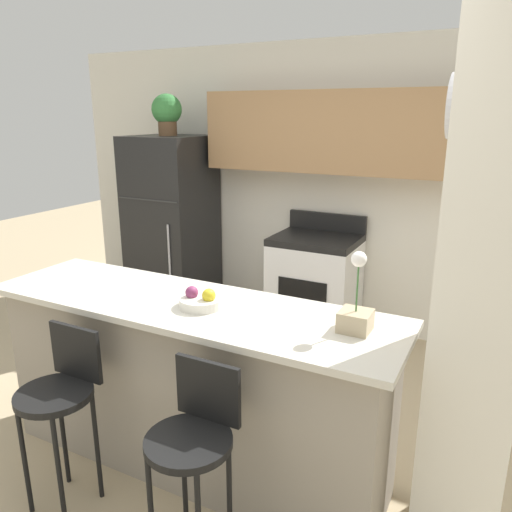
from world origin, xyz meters
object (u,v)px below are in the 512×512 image
bar_stool_right (194,440)px  trash_bin (209,308)px  potted_plant_on_fridge (167,112)px  fruit_bowl (201,300)px  stove_range (315,285)px  refrigerator (172,226)px  bar_stool_left (61,394)px  orchid_vase (356,312)px

bar_stool_right → trash_bin: bar_stool_right is taller
potted_plant_on_fridge → fruit_bowl: (1.60, -1.90, -0.93)m
stove_range → trash_bin: bearing=-160.4°
refrigerator → trash_bin: refrigerator is taller
bar_stool_left → fruit_bowl: size_ratio=4.03×
orchid_vase → fruit_bowl: 0.79m
orchid_vase → trash_bin: orchid_vase is taller
bar_stool_right → potted_plant_on_fridge: potted_plant_on_fridge is taller
orchid_vase → stove_range: bearing=115.4°
bar_stool_left → fruit_bowl: (0.50, 0.51, 0.40)m
refrigerator → orchid_vase: 3.01m
refrigerator → fruit_bowl: (1.60, -1.90, 0.15)m
bar_stool_right → fruit_bowl: bearing=119.1°
stove_range → orchid_vase: (0.90, -1.90, 0.62)m
potted_plant_on_fridge → orchid_vase: 3.13m
bar_stool_left → potted_plant_on_fridge: 2.97m
stove_range → potted_plant_on_fridge: bearing=-177.2°
bar_stool_right → fruit_bowl: size_ratio=4.03×
refrigerator → fruit_bowl: bearing=-50.0°
bar_stool_right → trash_bin: bearing=121.3°
potted_plant_on_fridge → orchid_vase: (2.38, -1.83, -0.87)m
refrigerator → trash_bin: (0.57, -0.25, -0.68)m
refrigerator → bar_stool_right: refrigerator is taller
orchid_vase → bar_stool_left: bearing=-155.2°
refrigerator → bar_stool_left: bearing=-65.4°
fruit_bowl → orchid_vase: bearing=5.6°
trash_bin → bar_stool_right: bearing=-58.7°
bar_stool_left → bar_stool_right: (0.78, 0.00, 0.00)m
stove_range → orchid_vase: size_ratio=2.85×
refrigerator → fruit_bowl: 2.49m
refrigerator → potted_plant_on_fridge: (-0.00, 0.00, 1.08)m
orchid_vase → bar_stool_right: bearing=-130.1°
fruit_bowl → trash_bin: fruit_bowl is taller
stove_range → fruit_bowl: bearing=-86.6°
refrigerator → potted_plant_on_fridge: size_ratio=4.60×
fruit_bowl → trash_bin: (-1.03, 1.65, -0.83)m
bar_stool_left → stove_range: bearing=81.3°
potted_plant_on_fridge → trash_bin: potted_plant_on_fridge is taller
stove_range → bar_stool_left: stove_range is taller
stove_range → orchid_vase: bearing=-64.6°
bar_stool_left → potted_plant_on_fridge: size_ratio=2.47×
refrigerator → bar_stool_left: 2.67m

